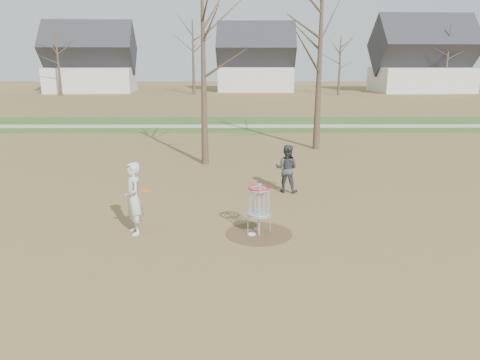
# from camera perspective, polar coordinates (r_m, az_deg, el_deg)

# --- Properties ---
(ground) EXTENTS (160.00, 160.00, 0.00)m
(ground) POSITION_cam_1_polar(r_m,az_deg,el_deg) (12.66, 2.32, -6.56)
(ground) COLOR brown
(ground) RESTS_ON ground
(green_band) EXTENTS (160.00, 8.00, 0.01)m
(green_band) POSITION_cam_1_polar(r_m,az_deg,el_deg) (33.10, 0.66, 6.82)
(green_band) COLOR #2D5119
(green_band) RESTS_ON ground
(footpath) EXTENTS (160.00, 1.50, 0.01)m
(footpath) POSITION_cam_1_polar(r_m,az_deg,el_deg) (32.11, 0.69, 6.59)
(footpath) COLOR #9E9E99
(footpath) RESTS_ON green_band
(dirt_circle) EXTENTS (1.80, 1.80, 0.01)m
(dirt_circle) POSITION_cam_1_polar(r_m,az_deg,el_deg) (12.66, 2.32, -6.54)
(dirt_circle) COLOR #47331E
(dirt_circle) RESTS_ON ground
(player_standing) EXTENTS (0.72, 0.84, 1.95)m
(player_standing) POSITION_cam_1_polar(r_m,az_deg,el_deg) (12.69, -12.86, -2.22)
(player_standing) COLOR silver
(player_standing) RESTS_ON ground
(player_throwing) EXTENTS (0.96, 0.84, 1.68)m
(player_throwing) POSITION_cam_1_polar(r_m,az_deg,el_deg) (16.35, 5.71, 1.40)
(player_throwing) COLOR #3A3B3F
(player_throwing) RESTS_ON ground
(disc_grounded) EXTENTS (0.22, 0.22, 0.02)m
(disc_grounded) POSITION_cam_1_polar(r_m,az_deg,el_deg) (12.57, 1.44, -6.62)
(disc_grounded) COLOR white
(disc_grounded) RESTS_ON dirt_circle
(discs_in_play) EXTENTS (3.88, 3.03, 0.51)m
(discs_in_play) POSITION_cam_1_polar(r_m,az_deg,el_deg) (13.64, -2.35, -0.59)
(discs_in_play) COLOR orange
(discs_in_play) RESTS_ON ground
(disc_golf_basket) EXTENTS (0.64, 0.64, 1.35)m
(disc_golf_basket) POSITION_cam_1_polar(r_m,az_deg,el_deg) (12.36, 2.37, -2.61)
(disc_golf_basket) COLOR #9EA3AD
(disc_golf_basket) RESTS_ON ground
(bare_trees) EXTENTS (52.62, 44.98, 9.00)m
(bare_trees) POSITION_cam_1_polar(r_m,az_deg,el_deg) (47.63, 2.58, 15.69)
(bare_trees) COLOR #382B1E
(bare_trees) RESTS_ON ground
(houses_row) EXTENTS (56.51, 10.01, 7.26)m
(houses_row) POSITION_cam_1_polar(r_m,az_deg,el_deg) (64.53, 4.11, 13.82)
(houses_row) COLOR silver
(houses_row) RESTS_ON ground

